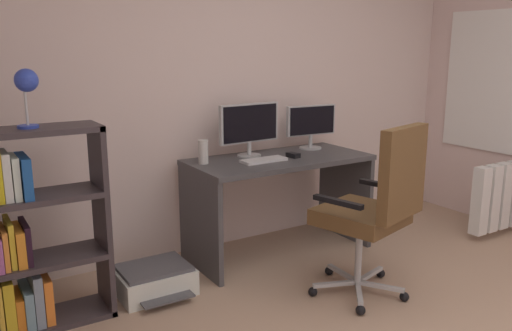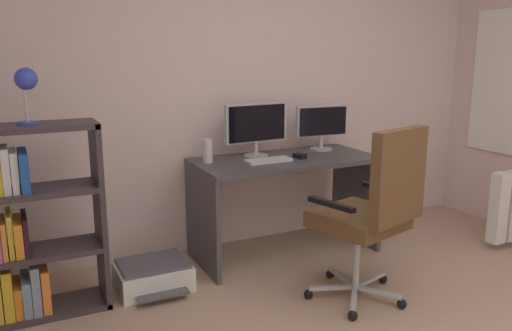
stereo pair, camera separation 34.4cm
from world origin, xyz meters
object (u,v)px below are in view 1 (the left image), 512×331
monitor_secondary (311,123)px  desk_lamp (27,85)px  desktop_speaker (203,152)px  printer (155,280)px  desk (279,184)px  office_chair (376,204)px  bookshelf (25,239)px  keyboard (264,160)px  computer_mouse (293,155)px  monitor_main (249,125)px

monitor_secondary → desk_lamp: desk_lamp is taller
desktop_speaker → printer: size_ratio=0.36×
monitor_secondary → desktop_speaker: bearing=-177.2°
printer → desk: bearing=8.3°
office_chair → printer: office_chair is taller
desktop_speaker → printer: (-0.50, -0.26, -0.74)m
bookshelf → desk_lamp: size_ratio=3.66×
keyboard → computer_mouse: size_ratio=3.40×
desk → desk_lamp: bearing=-174.0°
keyboard → printer: size_ratio=0.73×
computer_mouse → monitor_main: bearing=132.8°
keyboard → printer: bearing=-174.5°
keyboard → desktop_speaker: 0.44m
keyboard → computer_mouse: computer_mouse is taller
computer_mouse → desktop_speaker: desktop_speaker is taller
desk → monitor_main: monitor_main is taller
keyboard → computer_mouse: 0.27m
desk_lamp → printer: bearing=2.3°
desk → monitor_secondary: 0.61m
monitor_secondary → bookshelf: 2.29m
office_chair → desk: bearing=94.5°
keyboard → bookshelf: 1.66m
monitor_main → desk_lamp: desk_lamp is taller
desk → office_chair: bearing=-85.5°
monitor_main → printer: size_ratio=1.09×
keyboard → computer_mouse: bearing=0.5°
printer → desk_lamp: bearing=-177.7°
desk → desk_lamp: 1.92m
monitor_main → monitor_secondary: monitor_main is taller
desk → printer: 1.18m
desktop_speaker → printer: bearing=-152.2°
desktop_speaker → office_chair: 1.25m
monitor_main → bookshelf: size_ratio=0.45×
monitor_main → office_chair: 1.18m
desk → computer_mouse: (0.09, -0.05, 0.22)m
desk → desktop_speaker: size_ratio=8.03×
keyboard → desk: bearing=17.8°
keyboard → bookshelf: bearing=-176.4°
desktop_speaker → office_chair: office_chair is taller
monitor_secondary → desktop_speaker: 1.00m
desk → desk_lamp: (-1.73, -0.18, 0.82)m
desktop_speaker → desk_lamp: bearing=-166.0°
computer_mouse → printer: computer_mouse is taller
office_chair → bookshelf: size_ratio=0.98×
monitor_main → monitor_secondary: bearing=0.0°
monitor_secondary → desk_lamp: bearing=-171.1°
bookshelf → desk: bearing=5.8°
desk → desktop_speaker: desktop_speaker is taller
monitor_secondary → printer: 1.75m
monitor_main → printer: bearing=-161.1°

